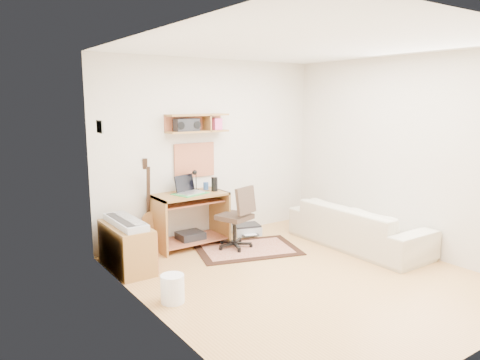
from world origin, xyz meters
TOP-DOWN VIEW (x-y plane):
  - floor at (0.00, 0.00)m, footprint 3.60×4.00m
  - ceiling at (0.00, 0.00)m, footprint 3.60×4.00m
  - back_wall at (0.00, 2.00)m, footprint 3.60×0.01m
  - left_wall at (-1.80, 0.00)m, footprint 0.01×4.00m
  - right_wall at (1.80, 0.00)m, footprint 0.01×4.00m
  - wall_shelf at (-0.30, 1.88)m, footprint 0.90×0.25m
  - cork_board at (-0.30, 1.98)m, footprint 0.64×0.03m
  - wall_photo at (-1.79, 1.50)m, footprint 0.02×0.20m
  - desk at (-0.53, 1.73)m, footprint 1.00×0.55m
  - laptop at (-0.52, 1.71)m, footprint 0.41×0.41m
  - speaker at (-0.15, 1.68)m, footprint 0.09×0.09m
  - desk_lamp at (-0.34, 1.87)m, footprint 0.10×0.10m
  - pencil_cup at (-0.21, 1.83)m, footprint 0.08×0.08m
  - boombox at (-0.47, 1.87)m, footprint 0.34×0.16m
  - rug at (0.03, 1.13)m, footprint 1.56×1.26m
  - task_chair at (-0.08, 1.29)m, footprint 0.57×0.57m
  - cabinet at (-1.58, 1.39)m, footprint 0.40×0.90m
  - music_keyboard at (-1.58, 1.39)m, footprint 0.26×0.84m
  - guitar at (-1.05, 1.86)m, footprint 0.38×0.28m
  - waste_basket at (-1.54, 0.25)m, footprint 0.30×0.30m
  - printer at (0.44, 1.72)m, footprint 0.47×0.41m
  - sofa at (1.38, 0.37)m, footprint 0.59×2.01m

SIDE VIEW (x-z plane):
  - floor at x=0.00m, z-range -0.01..0.00m
  - rug at x=0.03m, z-range 0.00..0.02m
  - printer at x=0.44m, z-range 0.01..0.16m
  - waste_basket at x=-1.54m, z-range 0.00..0.29m
  - cabinet at x=-1.58m, z-range 0.00..0.55m
  - desk at x=-0.53m, z-range 0.00..0.75m
  - sofa at x=1.38m, z-range 0.00..0.79m
  - task_chair at x=-0.08m, z-range 0.00..0.89m
  - music_keyboard at x=-1.58m, z-range 0.55..0.62m
  - guitar at x=-1.05m, z-range 0.00..1.26m
  - pencil_cup at x=-0.21m, z-range 0.75..0.86m
  - speaker at x=-0.15m, z-range 0.75..0.95m
  - laptop at x=-0.52m, z-range 0.75..1.01m
  - desk_lamp at x=-0.34m, z-range 0.75..1.05m
  - cork_board at x=-0.30m, z-range 0.92..1.42m
  - back_wall at x=0.00m, z-range 0.00..2.60m
  - left_wall at x=-1.80m, z-range 0.00..2.60m
  - right_wall at x=1.80m, z-range 0.00..2.60m
  - boombox at x=-0.47m, z-range 1.59..1.77m
  - wall_shelf at x=-0.30m, z-range 1.57..1.83m
  - wall_photo at x=-1.79m, z-range 1.65..1.79m
  - ceiling at x=0.00m, z-range 2.60..2.61m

